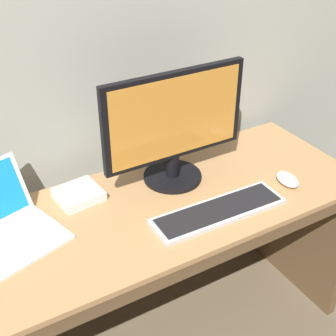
% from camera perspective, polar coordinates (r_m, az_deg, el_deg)
% --- Properties ---
extents(desk, '(1.60, 0.59, 0.75)m').
position_cam_1_polar(desk, '(1.80, -1.51, -10.85)').
color(desk, '#A87A4C').
rests_on(desk, ground).
extents(external_monitor, '(0.56, 0.22, 0.44)m').
position_cam_1_polar(external_monitor, '(1.67, 0.80, 5.08)').
color(external_monitor, black).
rests_on(external_monitor, desk).
extents(wired_keyboard, '(0.49, 0.15, 0.02)m').
position_cam_1_polar(wired_keyboard, '(1.62, 6.22, -5.26)').
color(wired_keyboard, '#BCBCC1').
rests_on(wired_keyboard, desk).
extents(computer_mouse, '(0.08, 0.12, 0.04)m').
position_cam_1_polar(computer_mouse, '(1.81, 14.41, -1.35)').
color(computer_mouse, white).
rests_on(computer_mouse, desk).
extents(external_drive_box, '(0.17, 0.16, 0.03)m').
position_cam_1_polar(external_drive_box, '(1.71, -10.89, -3.19)').
color(external_drive_box, silver).
rests_on(external_drive_box, desk).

